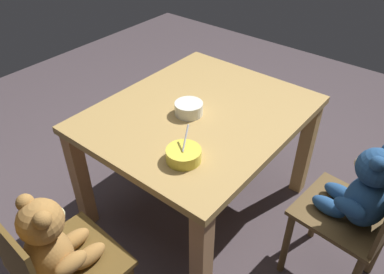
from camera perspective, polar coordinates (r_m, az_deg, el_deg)
ground_plane at (r=2.48m, az=0.91°, el=-10.27°), size 5.20×5.20×0.04m
dining_table at (r=2.07m, az=1.08°, el=1.39°), size 1.16×0.96×0.71m
teddy_chair_near_left at (r=1.60m, az=-20.20°, el=-16.13°), size 0.40×0.42×0.85m
teddy_chair_near_front at (r=1.84m, az=24.46°, el=-8.55°), size 0.41×0.44×0.95m
porridge_bowl_white_center at (r=1.96m, az=-0.49°, el=4.37°), size 0.15×0.15×0.06m
porridge_bowl_yellow_near_left at (r=1.66m, az=-1.27°, el=-2.67°), size 0.16×0.16×0.14m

